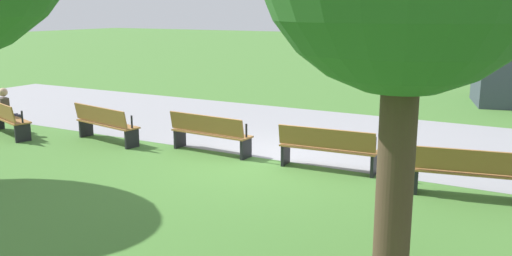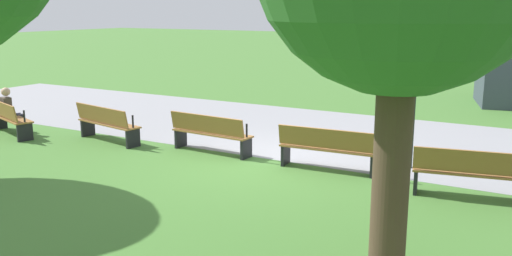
{
  "view_description": "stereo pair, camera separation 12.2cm",
  "coord_description": "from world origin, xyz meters",
  "px_view_note": "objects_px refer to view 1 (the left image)",
  "views": [
    {
      "loc": [
        5.21,
        -9.98,
        3.16
      ],
      "look_at": [
        0.0,
        -0.51,
        0.8
      ],
      "focal_mm": 38.5,
      "sensor_mm": 36.0,
      "label": 1
    },
    {
      "loc": [
        5.31,
        -9.93,
        3.16
      ],
      "look_at": [
        0.0,
        -0.51,
        0.8
      ],
      "focal_mm": 38.5,
      "sensor_mm": 36.0,
      "label": 2
    }
  ],
  "objects_px": {
    "bench_2": "(209,132)",
    "bench_4": "(474,171)",
    "person_seated": "(8,109)",
    "lamp_post": "(418,18)",
    "bench_1": "(105,123)",
    "bench_3": "(327,147)",
    "bench_0": "(5,117)"
  },
  "relations": [
    {
      "from": "bench_3",
      "to": "person_seated",
      "type": "relative_size",
      "value": 1.65
    },
    {
      "from": "bench_0",
      "to": "lamp_post",
      "type": "xyz_separation_m",
      "value": [
        9.62,
        2.08,
        2.5
      ]
    },
    {
      "from": "bench_0",
      "to": "bench_2",
      "type": "relative_size",
      "value": 1.01
    },
    {
      "from": "bench_2",
      "to": "bench_0",
      "type": "bearing_deg",
      "value": -165.55
    },
    {
      "from": "bench_3",
      "to": "lamp_post",
      "type": "bearing_deg",
      "value": 33.35
    },
    {
      "from": "person_seated",
      "to": "bench_4",
      "type": "bearing_deg",
      "value": 20.7
    },
    {
      "from": "bench_0",
      "to": "bench_3",
      "type": "relative_size",
      "value": 1.01
    },
    {
      "from": "bench_2",
      "to": "bench_4",
      "type": "relative_size",
      "value": 0.99
    },
    {
      "from": "bench_0",
      "to": "person_seated",
      "type": "height_order",
      "value": "person_seated"
    },
    {
      "from": "bench_0",
      "to": "bench_1",
      "type": "xyz_separation_m",
      "value": [
        2.7,
        0.69,
        0.0
      ]
    },
    {
      "from": "bench_1",
      "to": "person_seated",
      "type": "distance_m",
      "value": 2.88
    },
    {
      "from": "bench_1",
      "to": "bench_3",
      "type": "distance_m",
      "value": 5.56
    },
    {
      "from": "bench_2",
      "to": "person_seated",
      "type": "height_order",
      "value": "person_seated"
    },
    {
      "from": "bench_1",
      "to": "lamp_post",
      "type": "xyz_separation_m",
      "value": [
        6.92,
        1.38,
        2.5
      ]
    },
    {
      "from": "bench_1",
      "to": "bench_2",
      "type": "xyz_separation_m",
      "value": [
        2.76,
        0.35,
        0.0
      ]
    },
    {
      "from": "bench_1",
      "to": "bench_3",
      "type": "height_order",
      "value": "same"
    },
    {
      "from": "bench_0",
      "to": "bench_3",
      "type": "xyz_separation_m",
      "value": [
        8.25,
        1.04,
        0.0
      ]
    },
    {
      "from": "person_seated",
      "to": "lamp_post",
      "type": "bearing_deg",
      "value": 29.05
    },
    {
      "from": "bench_1",
      "to": "bench_0",
      "type": "bearing_deg",
      "value": -154.68
    },
    {
      "from": "bench_4",
      "to": "person_seated",
      "type": "bearing_deg",
      "value": 171.66
    },
    {
      "from": "bench_3",
      "to": "lamp_post",
      "type": "distance_m",
      "value": 3.03
    },
    {
      "from": "lamp_post",
      "to": "bench_1",
      "type": "bearing_deg",
      "value": -168.7
    },
    {
      "from": "bench_1",
      "to": "bench_4",
      "type": "bearing_deg",
      "value": 10.89
    },
    {
      "from": "bench_3",
      "to": "bench_2",
      "type": "bearing_deg",
      "value": 176.37
    },
    {
      "from": "bench_3",
      "to": "person_seated",
      "type": "xyz_separation_m",
      "value": [
        -8.39,
        -0.85,
        0.16
      ]
    },
    {
      "from": "bench_0",
      "to": "bench_3",
      "type": "distance_m",
      "value": 8.32
    },
    {
      "from": "bench_1",
      "to": "bench_3",
      "type": "bearing_deg",
      "value": 14.49
    },
    {
      "from": "bench_2",
      "to": "bench_3",
      "type": "xyz_separation_m",
      "value": [
        2.79,
        0.0,
        0.0
      ]
    },
    {
      "from": "person_seated",
      "to": "lamp_post",
      "type": "xyz_separation_m",
      "value": [
        9.76,
        1.88,
        2.34
      ]
    },
    {
      "from": "bench_2",
      "to": "bench_4",
      "type": "bearing_deg",
      "value": 0.02
    },
    {
      "from": "bench_0",
      "to": "bench_4",
      "type": "height_order",
      "value": "same"
    },
    {
      "from": "bench_0",
      "to": "bench_4",
      "type": "relative_size",
      "value": 1.0
    }
  ]
}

